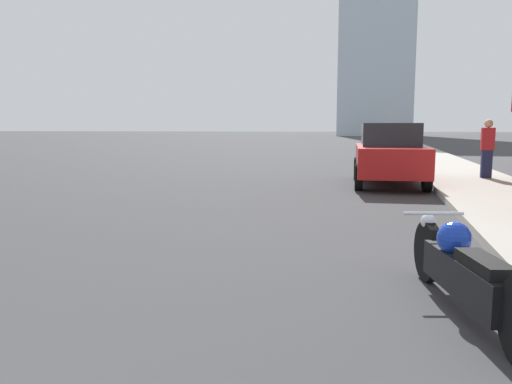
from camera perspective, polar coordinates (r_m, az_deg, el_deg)
sidewalk at (r=40.20m, az=17.61°, el=4.82°), size 2.57×240.00×0.15m
motorcycle at (r=4.75m, az=22.72°, el=-8.34°), size 0.85×2.57×0.77m
parked_car_red at (r=14.60m, az=14.96°, el=4.21°), size 2.08×4.51×1.74m
parked_car_silver at (r=25.86m, az=14.45°, el=5.41°), size 2.21×3.94×1.65m
parked_car_blue at (r=38.38m, az=14.11°, el=6.04°), size 1.88×4.07×1.75m
pedestrian at (r=16.18m, az=24.92°, el=4.59°), size 0.36×0.24×1.71m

